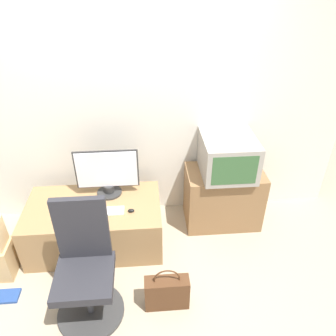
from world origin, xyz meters
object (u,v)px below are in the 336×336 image
Objects in this scene: main_monitor at (107,173)px; book at (8,296)px; mouse at (131,211)px; keyboard at (107,211)px; office_chair at (86,271)px; handbag at (167,292)px; crt_tv at (228,155)px.

main_monitor is 3.12× the size of book.
main_monitor is 9.95× the size of mouse.
keyboard is (-0.00, -0.28, -0.23)m from main_monitor.
main_monitor is at bearing 82.30° from office_chair.
book is at bearing 172.55° from handbag.
crt_tv is 0.55× the size of office_chair.
office_chair reaches higher than handbag.
crt_tv is at bearing 36.69° from office_chair.
keyboard is 1.25m from crt_tv.
office_chair reaches higher than mouse.
crt_tv is at bearing 22.23° from book.
keyboard reaches higher than handbag.
keyboard is 0.64m from office_chair.
mouse is at bearing -54.53° from main_monitor.
mouse is 0.06× the size of office_chair.
crt_tv is (1.16, 0.33, 0.34)m from keyboard.
office_chair is 0.67m from handbag.
keyboard is 1.59× the size of book.
mouse is 0.11× the size of crt_tv.
mouse is (0.22, -0.02, 0.01)m from keyboard.
crt_tv is 1.37m from handbag.
handbag is (-0.67, -0.99, -0.66)m from crt_tv.
main_monitor is at bearing -177.88° from crt_tv.
mouse is (0.22, -0.30, -0.22)m from main_monitor.
crt_tv is at bearing 15.78° from keyboard.
handbag is (0.61, -0.04, -0.26)m from office_chair.
keyboard is 0.73× the size of handbag.
handbag is 2.18× the size of book.
crt_tv is 1.33× the size of handbag.
keyboard is 0.89m from handbag.
keyboard is 5.09× the size of mouse.
mouse is 0.14× the size of handbag.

